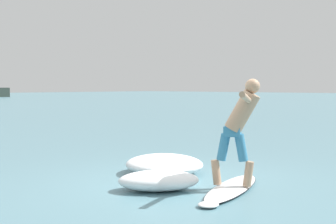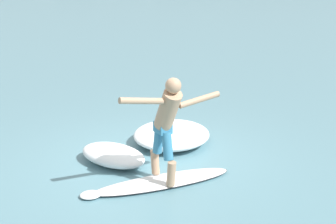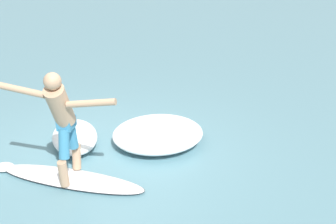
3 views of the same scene
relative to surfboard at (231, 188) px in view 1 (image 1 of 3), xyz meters
The scene contains 5 objects.
ground_plane 0.96m from the surfboard, 99.50° to the left, with size 200.00×200.00×0.00m, color slate.
surfboard is the anchor object (origin of this frame).
surfer 1.05m from the surfboard, 46.25° to the right, with size 1.51×0.97×1.70m.
wave_foam_at_tail 1.77m from the surfboard, 79.67° to the left, with size 1.96×2.02×0.36m.
wave_foam_at_nose 1.15m from the surfboard, 131.80° to the left, with size 1.46×1.41×0.32m.
Camera 1 is at (-5.91, -5.14, 1.65)m, focal length 50.00 mm.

